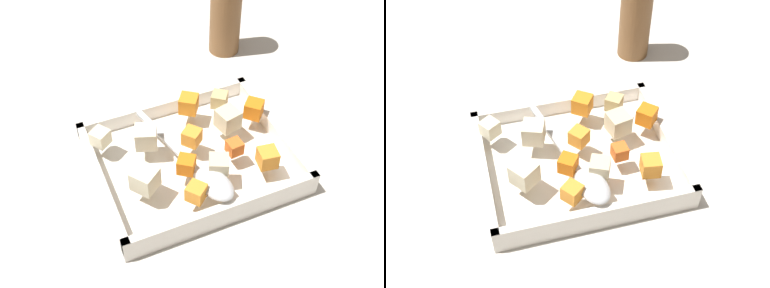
# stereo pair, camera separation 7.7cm
# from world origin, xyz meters

# --- Properties ---
(ground_plane) EXTENTS (4.00, 4.00, 0.00)m
(ground_plane) POSITION_xyz_m (0.00, 0.00, 0.00)
(ground_plane) COLOR beige
(baking_dish) EXTENTS (0.31, 0.25, 0.04)m
(baking_dish) POSITION_xyz_m (0.02, -0.01, 0.01)
(baking_dish) COLOR white
(baking_dish) RESTS_ON ground_plane
(carrot_chunk_near_spoon) EXTENTS (0.03, 0.03, 0.03)m
(carrot_chunk_near_spoon) POSITION_xyz_m (0.11, -0.09, 0.06)
(carrot_chunk_near_spoon) COLOR orange
(carrot_chunk_near_spoon) RESTS_ON baking_dish
(carrot_chunk_corner_sw) EXTENTS (0.02, 0.02, 0.02)m
(carrot_chunk_corner_sw) POSITION_xyz_m (0.07, -0.04, 0.05)
(carrot_chunk_corner_sw) COLOR orange
(carrot_chunk_corner_sw) RESTS_ON baking_dish
(carrot_chunk_back_center) EXTENTS (0.04, 0.04, 0.03)m
(carrot_chunk_back_center) POSITION_xyz_m (0.14, 0.02, 0.06)
(carrot_chunk_back_center) COLOR orange
(carrot_chunk_back_center) RESTS_ON baking_dish
(carrot_chunk_near_right) EXTENTS (0.04, 0.04, 0.03)m
(carrot_chunk_near_right) POSITION_xyz_m (-0.01, -0.05, 0.06)
(carrot_chunk_near_right) COLOR orange
(carrot_chunk_near_right) RESTS_ON baking_dish
(carrot_chunk_rim_edge) EXTENTS (0.04, 0.04, 0.03)m
(carrot_chunk_rim_edge) POSITION_xyz_m (-0.01, -0.10, 0.06)
(carrot_chunk_rim_edge) COLOR orange
(carrot_chunk_rim_edge) RESTS_ON baking_dish
(carrot_chunk_far_right) EXTENTS (0.04, 0.04, 0.03)m
(carrot_chunk_far_right) POSITION_xyz_m (0.02, -0.00, 0.06)
(carrot_chunk_far_right) COLOR orange
(carrot_chunk_far_right) RESTS_ON baking_dish
(carrot_chunk_near_left) EXTENTS (0.04, 0.04, 0.03)m
(carrot_chunk_near_left) POSITION_xyz_m (0.05, 0.07, 0.06)
(carrot_chunk_near_left) COLOR orange
(carrot_chunk_near_left) RESTS_ON baking_dish
(potato_chunk_corner_nw) EXTENTS (0.04, 0.04, 0.03)m
(potato_chunk_corner_nw) POSITION_xyz_m (0.09, 0.01, 0.06)
(potato_chunk_corner_nw) COLOR beige
(potato_chunk_corner_nw) RESTS_ON baking_dish
(potato_chunk_mid_right) EXTENTS (0.04, 0.04, 0.03)m
(potato_chunk_mid_right) POSITION_xyz_m (-0.11, 0.05, 0.06)
(potato_chunk_mid_right) COLOR beige
(potato_chunk_mid_right) RESTS_ON baking_dish
(potato_chunk_front_center) EXTENTS (0.04, 0.04, 0.03)m
(potato_chunk_front_center) POSITION_xyz_m (0.10, 0.06, 0.06)
(potato_chunk_front_center) COLOR tan
(potato_chunk_front_center) RESTS_ON baking_dish
(potato_chunk_under_handle) EXTENTS (0.05, 0.05, 0.03)m
(potato_chunk_under_handle) POSITION_xyz_m (-0.07, -0.06, 0.06)
(potato_chunk_under_handle) COLOR beige
(potato_chunk_under_handle) RESTS_ON baking_dish
(potato_chunk_center) EXTENTS (0.04, 0.04, 0.03)m
(potato_chunk_center) POSITION_xyz_m (0.04, -0.07, 0.06)
(potato_chunk_center) COLOR beige
(potato_chunk_center) RESTS_ON baking_dish
(parsnip_chunk_far_left) EXTENTS (0.04, 0.04, 0.03)m
(parsnip_chunk_far_left) POSITION_xyz_m (-0.04, 0.02, 0.06)
(parsnip_chunk_far_left) COLOR beige
(parsnip_chunk_far_left) RESTS_ON baking_dish
(serving_spoon) EXTENTS (0.08, 0.23, 0.02)m
(serving_spoon) POSITION_xyz_m (0.01, -0.08, 0.05)
(serving_spoon) COLOR silver
(serving_spoon) RESTS_ON baking_dish
(pepper_mill) EXTENTS (0.06, 0.06, 0.23)m
(pepper_mill) POSITION_xyz_m (0.20, 0.26, 0.11)
(pepper_mill) COLOR brown
(pepper_mill) RESTS_ON ground_plane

